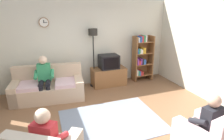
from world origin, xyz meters
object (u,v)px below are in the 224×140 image
object	(u,v)px
person_in_left_armchair	(49,137)
tv	(109,62)
bookshelf	(141,57)
couch	(49,88)
armchair_near_bookshelf	(208,138)
person_in_right_armchair	(206,120)
person_on_couch	(44,76)
floor_lamp	(93,42)
tv_stand	(109,76)

from	to	relation	value
person_in_left_armchair	tv	bearing A→B (deg)	56.13
bookshelf	tv	bearing A→B (deg)	-175.75
couch	person_in_left_armchair	distance (m)	2.66
armchair_near_bookshelf	person_in_left_armchair	size ratio (longest dim) A/B	0.89
tv	person_in_right_armchair	size ratio (longest dim) A/B	0.54
armchair_near_bookshelf	person_on_couch	xyz separation A→B (m)	(-2.56, 3.09, 0.41)
floor_lamp	person_on_couch	world-z (taller)	floor_lamp
armchair_near_bookshelf	person_in_right_armchair	bearing A→B (deg)	99.15
bookshelf	person_in_right_armchair	distance (m)	3.61
couch	person_in_left_armchair	xyz separation A→B (m)	(-0.09, -2.65, 0.29)
person_in_left_armchair	couch	bearing A→B (deg)	88.10
tv_stand	tv	bearing A→B (deg)	-90.00
couch	floor_lamp	size ratio (longest dim) A/B	1.07
person_in_right_armchair	tv	bearing A→B (deg)	99.22
person_on_couch	person_in_right_armchair	xyz separation A→B (m)	(2.55, -3.00, -0.09)
armchair_near_bookshelf	tv	bearing A→B (deg)	99.21
tv_stand	floor_lamp	world-z (taller)	floor_lamp
tv	armchair_near_bookshelf	world-z (taller)	tv
tv_stand	tv	size ratio (longest dim) A/B	1.83
couch	tv	distance (m)	2.00
tv	armchair_near_bookshelf	bearing A→B (deg)	-80.79
armchair_near_bookshelf	person_on_couch	distance (m)	4.03
floor_lamp	person_on_couch	size ratio (longest dim) A/B	1.49
tv_stand	armchair_near_bookshelf	size ratio (longest dim) A/B	1.10
tv_stand	tv	world-z (taller)	tv
person_in_right_armchair	bookshelf	bearing A→B (deg)	79.28
floor_lamp	person_in_right_armchair	bearing A→B (deg)	-73.99
tv_stand	armchair_near_bookshelf	distance (m)	3.60
couch	person_in_left_armchair	size ratio (longest dim) A/B	1.77
person_on_couch	person_in_right_armchair	size ratio (longest dim) A/B	1.11
couch	floor_lamp	world-z (taller)	floor_lamp
person_in_left_armchair	armchair_near_bookshelf	bearing A→B (deg)	-12.12
couch	tv_stand	size ratio (longest dim) A/B	1.80
tv_stand	floor_lamp	bearing A→B (deg)	167.97
couch	bookshelf	xyz separation A→B (m)	(3.14, 0.42, 0.52)
couch	person_on_couch	xyz separation A→B (m)	(-0.08, -0.11, 0.39)
person_in_right_armchair	person_on_couch	bearing A→B (deg)	130.32
tv_stand	person_on_couch	xyz separation A→B (m)	(-1.99, -0.47, 0.41)
person_in_left_armchair	tv_stand	bearing A→B (deg)	56.34
tv_stand	person_in_left_armchair	distance (m)	3.62
floor_lamp	person_in_left_armchair	distance (m)	3.56
person_in_left_armchair	person_in_right_armchair	bearing A→B (deg)	-10.29
bookshelf	person_in_right_armchair	size ratio (longest dim) A/B	1.42
armchair_near_bookshelf	person_in_right_armchair	xyz separation A→B (m)	(-0.01, 0.09, 0.32)
bookshelf	floor_lamp	size ratio (longest dim) A/B	0.86
couch	tv_stand	distance (m)	1.95
floor_lamp	armchair_near_bookshelf	world-z (taller)	floor_lamp
floor_lamp	person_in_left_armchair	world-z (taller)	floor_lamp
tv_stand	person_on_couch	size ratio (longest dim) A/B	0.89
couch	person_on_couch	size ratio (longest dim) A/B	1.60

